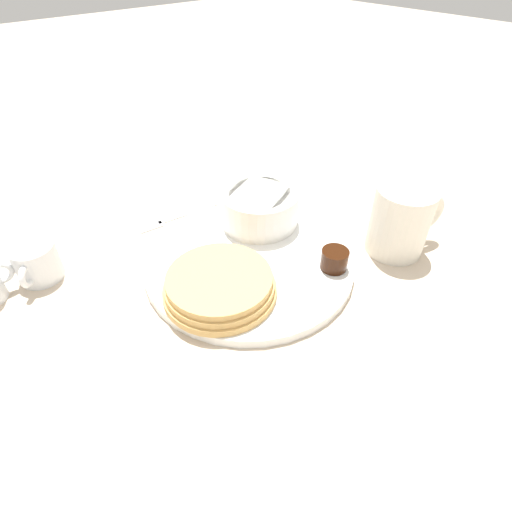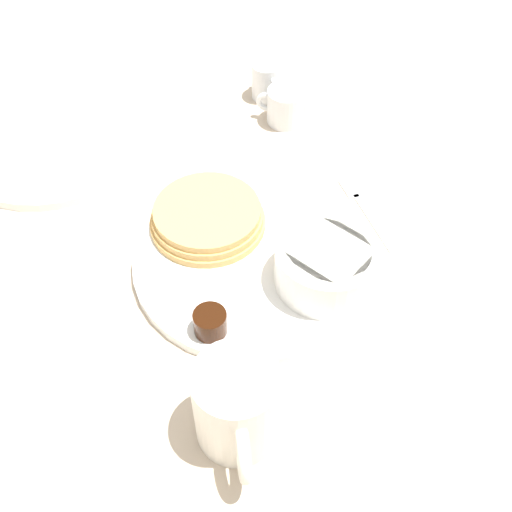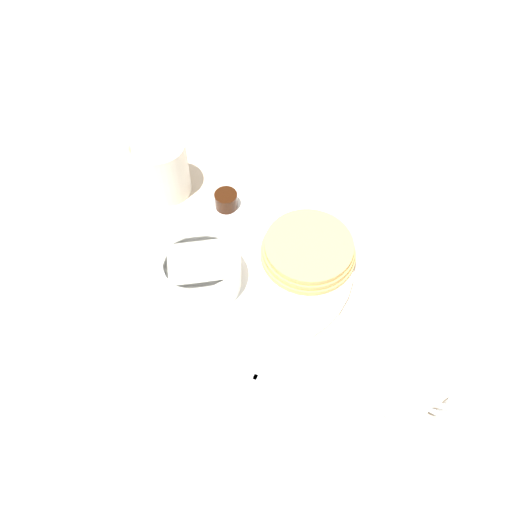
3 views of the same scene
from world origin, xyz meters
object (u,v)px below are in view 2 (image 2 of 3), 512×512
plate (254,260)px  fork (362,204)px  bowl (327,263)px  creamer_pitcher_near (286,106)px  coffee_mug (237,407)px  creamer_pitcher_far (267,80)px

plate → fork: bearing=98.1°
plate → bowl: (0.06, 0.05, 0.03)m
creamer_pitcher_near → plate: bearing=-36.4°
plate → creamer_pitcher_near: size_ratio=4.34×
creamer_pitcher_near → fork: size_ratio=0.47×
coffee_mug → fork: size_ratio=0.80×
bowl → fork: size_ratio=0.83×
creamer_pitcher_near → coffee_mug: bearing=-34.1°
creamer_pitcher_near → creamer_pitcher_far: creamer_pitcher_far is taller
plate → creamer_pitcher_far: (-0.27, 0.16, 0.02)m
coffee_mug → creamer_pitcher_far: coffee_mug is taller
creamer_pitcher_far → fork: bearing=-0.0°
bowl → creamer_pitcher_near: bowl is taller
bowl → creamer_pitcher_near: 0.30m
fork → creamer_pitcher_near: bearing=-179.2°
plate → creamer_pitcher_near: 0.26m
plate → bowl: size_ratio=2.47×
creamer_pitcher_near → creamer_pitcher_far: size_ratio=0.98×
plate → coffee_mug: coffee_mug is taller
coffee_mug → fork: bearing=126.7°
creamer_pitcher_near → fork: bearing=0.8°
bowl → coffee_mug: size_ratio=1.03×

